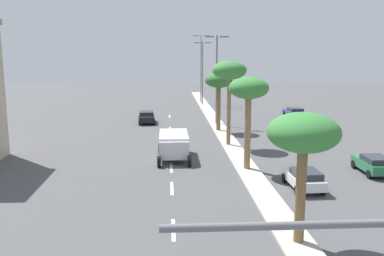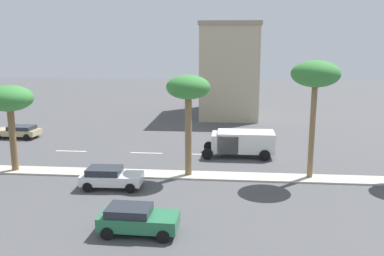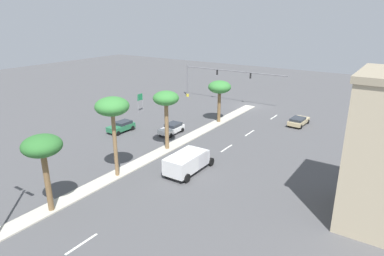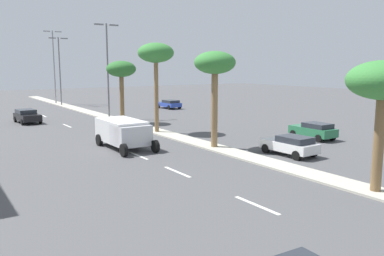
% 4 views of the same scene
% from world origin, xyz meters
% --- Properties ---
extents(ground_plane, '(160.00, 160.00, 0.00)m').
position_xyz_m(ground_plane, '(0.00, 33.37, 0.00)').
color(ground_plane, '#4C4C4F').
extents(median_curb, '(1.80, 85.81, 0.12)m').
position_xyz_m(median_curb, '(0.00, 42.91, 0.06)').
color(median_curb, '#B7B2A3').
rests_on(median_curb, ground).
extents(lane_stripe_inboard, '(0.20, 2.80, 0.01)m').
position_xyz_m(lane_stripe_inboard, '(-5.93, 4.00, 0.01)').
color(lane_stripe_inboard, silver).
rests_on(lane_stripe_inboard, ground).
extents(lane_stripe_center, '(0.20, 2.80, 0.01)m').
position_xyz_m(lane_stripe_center, '(-5.93, 13.25, 0.01)').
color(lane_stripe_center, silver).
rests_on(lane_stripe_center, ground).
extents(lane_stripe_far, '(0.20, 2.80, 0.01)m').
position_xyz_m(lane_stripe_far, '(-5.93, 19.99, 0.01)').
color(lane_stripe_far, silver).
rests_on(lane_stripe_far, ground).
extents(lane_stripe_left, '(0.20, 2.80, 0.01)m').
position_xyz_m(lane_stripe_left, '(-5.93, 25.11, 0.01)').
color(lane_stripe_left, silver).
rests_on(lane_stripe_left, ground).
extents(lane_stripe_outboard, '(0.20, 2.80, 0.01)m').
position_xyz_m(lane_stripe_outboard, '(-5.93, 41.89, 0.01)').
color(lane_stripe_outboard, silver).
rests_on(lane_stripe_outboard, ground).
extents(traffic_signal_gantry, '(20.34, 0.53, 6.45)m').
position_xyz_m(traffic_signal_gantry, '(8.16, -0.17, 4.33)').
color(traffic_signal_gantry, slate).
rests_on(traffic_signal_gantry, ground).
extents(directional_road_sign, '(0.10, 1.28, 3.07)m').
position_xyz_m(directional_road_sign, '(13.98, 13.51, 2.17)').
color(directional_road_sign, gray).
rests_on(directional_road_sign, ground).
extents(palm_tree_rear, '(3.39, 3.39, 6.28)m').
position_xyz_m(palm_tree_rear, '(0.09, 11.34, 5.32)').
color(palm_tree_rear, brown).
rests_on(palm_tree_rear, median_curb).
extents(palm_tree_center, '(3.05, 3.05, 7.11)m').
position_xyz_m(palm_tree_center, '(-0.02, 24.27, 6.13)').
color(palm_tree_center, olive).
rests_on(palm_tree_center, median_curb).
extents(palm_tree_near, '(3.27, 3.27, 8.12)m').
position_xyz_m(palm_tree_near, '(-0.26, 32.83, 7.15)').
color(palm_tree_near, olive).
rests_on(palm_tree_near, median_curb).
extents(palm_tree_trailing, '(3.14, 3.14, 6.60)m').
position_xyz_m(palm_tree_trailing, '(-0.34, 40.45, 5.66)').
color(palm_tree_trailing, brown).
rests_on(palm_tree_trailing, median_curb).
extents(sedan_green_right, '(1.99, 3.98, 1.41)m').
position_xyz_m(sedan_green_right, '(9.32, 22.64, 0.76)').
color(sedan_green_right, '#287047').
rests_on(sedan_green_right, ground).
extents(sedan_tan_mid, '(2.20, 4.47, 1.24)m').
position_xyz_m(sedan_tan_mid, '(-10.45, 6.07, 0.69)').
color(sedan_tan_mid, tan).
rests_on(sedan_tan_mid, ground).
extents(sedan_white_front, '(2.03, 4.00, 1.38)m').
position_xyz_m(sedan_white_front, '(2.94, 19.41, 0.74)').
color(sedan_white_front, silver).
rests_on(sedan_white_front, ground).
extents(box_truck, '(2.71, 5.92, 2.11)m').
position_xyz_m(box_truck, '(-5.68, 27.99, 1.23)').
color(box_truck, silver).
rests_on(box_truck, ground).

